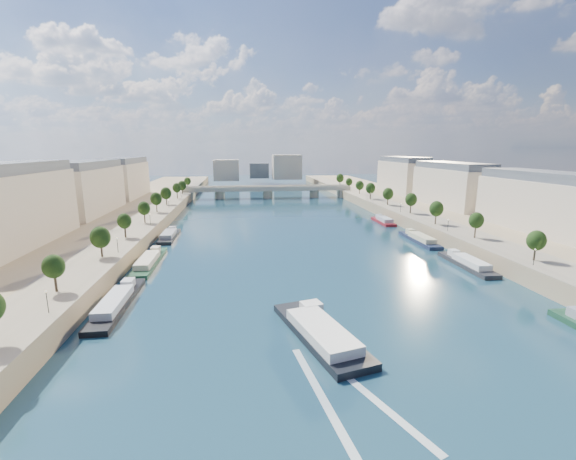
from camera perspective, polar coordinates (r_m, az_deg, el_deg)
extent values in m
plane|color=#0B2432|center=(142.71, 0.58, -1.44)|extent=(700.00, 700.00, 0.00)
cube|color=#9E8460|center=(150.62, -27.69, -1.15)|extent=(44.00, 520.00, 5.00)
cube|color=#9E8460|center=(167.60, 25.78, 0.26)|extent=(44.00, 520.00, 5.00)
cube|color=gray|center=(145.48, -22.26, -0.05)|extent=(14.00, 520.00, 0.10)
cube|color=gray|center=(159.50, 21.33, 1.02)|extent=(14.00, 520.00, 0.10)
cylinder|color=#382B1E|center=(91.27, -30.39, -6.49)|extent=(0.50, 0.50, 3.82)
ellipsoid|color=black|center=(90.29, -30.63, -4.32)|extent=(4.80, 4.80, 5.52)
cylinder|color=#382B1E|center=(112.79, -25.71, -2.71)|extent=(0.50, 0.50, 3.82)
ellipsoid|color=black|center=(112.00, -25.88, -0.93)|extent=(4.80, 4.80, 5.52)
cylinder|color=#382B1E|center=(135.14, -22.57, -0.14)|extent=(0.50, 0.50, 3.82)
ellipsoid|color=black|center=(134.49, -22.69, 1.35)|extent=(4.80, 4.80, 5.52)
cylinder|color=#382B1E|center=(157.98, -20.33, 1.69)|extent=(0.50, 0.50, 3.82)
ellipsoid|color=black|center=(157.42, -20.43, 2.97)|extent=(4.80, 4.80, 5.52)
cylinder|color=#382B1E|center=(181.12, -18.66, 3.05)|extent=(0.50, 0.50, 3.82)
ellipsoid|color=black|center=(180.63, -18.73, 4.18)|extent=(4.80, 4.80, 5.52)
cylinder|color=#382B1E|center=(204.46, -17.36, 4.10)|extent=(0.50, 0.50, 3.82)
ellipsoid|color=black|center=(204.02, -17.43, 5.10)|extent=(4.80, 4.80, 5.52)
cylinder|color=#382B1E|center=(227.93, -16.33, 4.94)|extent=(0.50, 0.50, 3.82)
ellipsoid|color=black|center=(227.55, -16.38, 5.83)|extent=(4.80, 4.80, 5.52)
cylinder|color=#382B1E|center=(251.51, -15.49, 5.62)|extent=(0.50, 0.50, 3.82)
ellipsoid|color=black|center=(251.16, -15.54, 6.43)|extent=(4.80, 4.80, 5.52)
cylinder|color=#382B1E|center=(275.16, -14.79, 6.18)|extent=(0.50, 0.50, 3.82)
ellipsoid|color=black|center=(274.83, -14.83, 6.92)|extent=(4.80, 4.80, 5.52)
cylinder|color=#382B1E|center=(117.44, 32.06, -2.82)|extent=(0.50, 0.50, 3.82)
ellipsoid|color=black|center=(116.69, 32.26, -1.11)|extent=(4.80, 4.80, 5.52)
cylinder|color=#382B1E|center=(136.26, 25.78, -0.33)|extent=(0.50, 0.50, 3.82)
ellipsoid|color=black|center=(135.61, 25.92, 1.15)|extent=(4.80, 4.80, 5.52)
cylinder|color=#382B1E|center=(156.51, 21.08, 1.54)|extent=(0.50, 0.50, 3.82)
ellipsoid|color=black|center=(155.94, 21.18, 2.84)|extent=(4.80, 4.80, 5.52)
cylinder|color=#382B1E|center=(177.69, 17.47, 2.96)|extent=(0.50, 0.50, 3.82)
ellipsoid|color=black|center=(177.19, 17.55, 4.11)|extent=(4.80, 4.80, 5.52)
cylinder|color=#382B1E|center=(199.51, 14.64, 4.08)|extent=(0.50, 0.50, 3.82)
ellipsoid|color=black|center=(199.06, 14.69, 5.10)|extent=(4.80, 4.80, 5.52)
cylinder|color=#382B1E|center=(221.78, 12.36, 4.96)|extent=(0.50, 0.50, 3.82)
ellipsoid|color=black|center=(221.38, 12.40, 5.88)|extent=(4.80, 4.80, 5.52)
cylinder|color=#382B1E|center=(244.38, 10.49, 5.67)|extent=(0.50, 0.50, 3.82)
ellipsoid|color=black|center=(244.02, 10.53, 6.51)|extent=(4.80, 4.80, 5.52)
cylinder|color=#382B1E|center=(267.22, 8.94, 6.26)|extent=(0.50, 0.50, 3.82)
ellipsoid|color=black|center=(266.89, 8.97, 7.03)|extent=(4.80, 4.80, 5.52)
cylinder|color=#382B1E|center=(290.25, 7.64, 6.75)|extent=(0.50, 0.50, 3.82)
ellipsoid|color=black|center=(289.95, 7.66, 7.46)|extent=(4.80, 4.80, 5.52)
cylinder|color=black|center=(79.92, -32.07, -9.12)|extent=(0.14, 0.14, 4.00)
sphere|color=#FFE5B2|center=(79.25, -32.24, -7.69)|extent=(0.36, 0.36, 0.36)
cylinder|color=black|center=(115.69, -23.93, -2.15)|extent=(0.14, 0.14, 4.00)
sphere|color=#FFE5B2|center=(115.23, -24.02, -1.14)|extent=(0.36, 0.36, 0.36)
cylinder|color=black|center=(153.57, -19.75, 1.48)|extent=(0.14, 0.14, 4.00)
sphere|color=#FFE5B2|center=(153.22, -19.81, 2.25)|extent=(0.36, 0.36, 0.36)
cylinder|color=black|center=(192.30, -17.24, 3.66)|extent=(0.14, 0.14, 4.00)
sphere|color=#FFE5B2|center=(192.03, -17.28, 4.28)|extent=(0.36, 0.36, 0.36)
cylinder|color=black|center=(231.47, -15.57, 5.11)|extent=(0.14, 0.14, 4.00)
sphere|color=#FFE5B2|center=(231.24, -15.60, 5.62)|extent=(0.36, 0.36, 0.36)
cylinder|color=black|center=(112.14, 32.66, -3.48)|extent=(0.14, 0.14, 4.00)
sphere|color=#FFE5B2|center=(111.67, 32.78, -2.44)|extent=(0.36, 0.36, 0.36)
cylinder|color=black|center=(144.13, 22.61, 0.60)|extent=(0.14, 0.14, 4.00)
sphere|color=#FFE5B2|center=(143.76, 22.68, 1.42)|extent=(0.36, 0.36, 0.36)
cylinder|color=black|center=(179.36, 16.35, 3.14)|extent=(0.14, 0.14, 4.00)
sphere|color=#FFE5B2|center=(179.07, 16.39, 3.81)|extent=(0.36, 0.36, 0.36)
cylinder|color=black|center=(216.26, 12.17, 4.81)|extent=(0.14, 0.14, 4.00)
sphere|color=#FFE5B2|center=(216.02, 12.19, 5.37)|extent=(0.36, 0.36, 0.36)
cylinder|color=black|center=(254.10, 9.21, 5.98)|extent=(0.14, 0.14, 4.00)
sphere|color=#FFE5B2|center=(253.89, 9.22, 6.45)|extent=(0.36, 0.36, 0.36)
cube|color=beige|center=(138.71, -35.64, 2.20)|extent=(16.00, 52.00, 20.00)
cube|color=#474C54|center=(137.65, -36.23, 6.96)|extent=(14.72, 50.44, 3.20)
cube|color=beige|center=(191.25, -27.52, 5.22)|extent=(16.00, 52.00, 20.00)
cube|color=#474C54|center=(190.49, -27.86, 8.67)|extent=(14.72, 50.44, 3.20)
cube|color=beige|center=(246.26, -22.93, 6.87)|extent=(16.00, 52.00, 20.00)
cube|color=#474C54|center=(245.67, -23.15, 9.56)|extent=(14.72, 50.44, 3.20)
cube|color=beige|center=(160.06, 33.39, 3.50)|extent=(16.00, 52.00, 20.00)
cube|color=#474C54|center=(159.14, 33.87, 7.63)|extent=(14.72, 50.44, 3.20)
cube|color=beige|center=(207.26, 23.04, 6.05)|extent=(16.00, 52.00, 20.00)
cube|color=#474C54|center=(206.55, 23.31, 9.24)|extent=(14.72, 50.44, 3.20)
cube|color=beige|center=(258.89, 16.62, 7.52)|extent=(16.00, 52.00, 20.00)
cube|color=#474C54|center=(258.32, 16.78, 10.09)|extent=(14.72, 50.44, 3.20)
cube|color=beige|center=(348.19, -9.12, 8.75)|extent=(22.00, 18.00, 18.00)
cube|color=beige|center=(360.56, -0.19, 9.33)|extent=(26.00, 20.00, 22.00)
cube|color=#474C54|center=(373.56, -4.33, 8.78)|extent=(18.00, 16.00, 14.00)
cube|color=#C1B79E|center=(261.50, -3.03, 6.11)|extent=(112.00, 11.00, 2.20)
cube|color=#C1B79E|center=(256.39, -2.96, 6.33)|extent=(112.00, 0.80, 0.90)
cube|color=#C1B79E|center=(266.31, -3.12, 6.54)|extent=(112.00, 0.80, 0.90)
cylinder|color=#C1B79E|center=(261.57, -10.06, 5.13)|extent=(6.40, 6.40, 5.00)
cylinder|color=#C1B79E|center=(261.91, -3.03, 5.30)|extent=(6.40, 6.40, 5.00)
cylinder|color=#C1B79E|center=(266.12, 3.89, 5.40)|extent=(6.40, 6.40, 5.00)
cube|color=#C1B79E|center=(263.34, -14.43, 4.98)|extent=(6.00, 12.00, 5.00)
cube|color=#C1B79E|center=(270.65, 8.07, 5.42)|extent=(6.00, 12.00, 5.00)
cube|color=black|center=(72.14, 4.69, -15.19)|extent=(14.38, 28.21, 1.94)
cube|color=white|center=(69.42, 5.09, -14.65)|extent=(10.62, 18.67, 1.74)
cube|color=white|center=(78.56, 3.48, -11.29)|extent=(4.58, 4.13, 1.80)
cube|color=silver|center=(57.52, 5.04, -23.42)|extent=(4.67, 25.93, 0.04)
cube|color=silver|center=(59.02, 11.63, -22.62)|extent=(10.72, 24.60, 0.04)
cube|color=black|center=(92.01, -23.91, -10.08)|extent=(5.00, 28.69, 1.80)
cube|color=silver|center=(89.37, -24.42, -9.61)|extent=(4.10, 15.78, 1.60)
cube|color=silver|center=(99.14, -22.60, -7.27)|extent=(2.50, 3.44, 1.80)
cube|color=#1C462A|center=(120.05, -19.81, -4.64)|extent=(5.00, 28.99, 1.80)
cube|color=beige|center=(117.42, -20.10, -4.17)|extent=(4.10, 15.94, 1.60)
cube|color=beige|center=(127.77, -19.04, -2.76)|extent=(2.50, 3.48, 1.80)
cube|color=black|center=(151.94, -17.13, -1.03)|extent=(5.00, 22.95, 1.80)
cube|color=#93939B|center=(149.81, -17.28, -0.56)|extent=(4.10, 12.62, 1.60)
cube|color=#93939B|center=(158.19, -16.75, 0.17)|extent=(2.50, 2.75, 1.80)
cube|color=#28282B|center=(122.30, 24.97, -4.77)|extent=(5.00, 23.97, 1.80)
cube|color=white|center=(120.30, 25.52, -4.25)|extent=(4.10, 13.18, 1.60)
cube|color=white|center=(127.72, 23.35, -3.10)|extent=(2.50, 2.88, 1.80)
cube|color=#1C253E|center=(147.64, 18.85, -1.52)|extent=(5.00, 25.54, 1.80)
cube|color=beige|center=(145.49, 19.24, -1.05)|extent=(4.10, 14.05, 1.60)
cube|color=beige|center=(153.99, 17.67, -0.21)|extent=(2.50, 3.07, 1.80)
cube|color=maroon|center=(179.63, 13.93, 1.12)|extent=(5.00, 19.30, 1.80)
cube|color=#B3B7C0|center=(177.91, 14.13, 1.56)|extent=(4.10, 10.62, 1.60)
cube|color=#B3B7C0|center=(184.63, 13.32, 2.01)|extent=(2.50, 2.32, 1.80)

